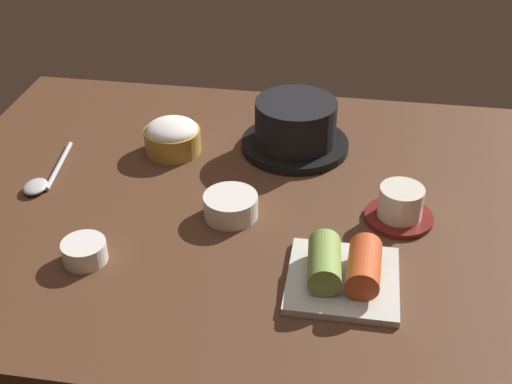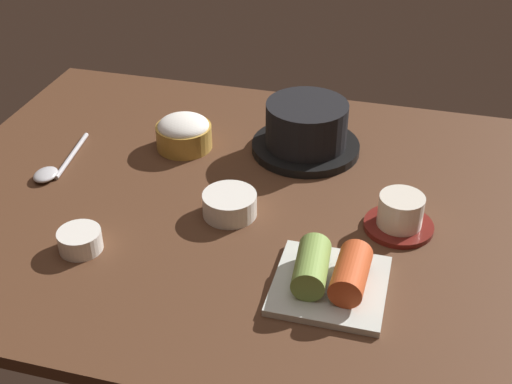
{
  "view_description": "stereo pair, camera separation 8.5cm",
  "coord_description": "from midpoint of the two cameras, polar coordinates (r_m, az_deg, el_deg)",
  "views": [
    {
      "loc": [
        15.2,
        -84.25,
        61.09
      ],
      "look_at": [
        2.0,
        -2.0,
        5.0
      ],
      "focal_mm": 47.67,
      "sensor_mm": 36.0,
      "label": 1
    },
    {
      "loc": [
        23.54,
        -82.47,
        61.09
      ],
      "look_at": [
        2.0,
        -2.0,
        5.0
      ],
      "focal_mm": 47.67,
      "sensor_mm": 36.0,
      "label": 2
    }
  ],
  "objects": [
    {
      "name": "rice_bowl",
      "position": [
        1.16,
        -4.0,
        4.97
      ],
      "size": [
        9.53,
        9.53,
        5.77
      ],
      "color": "#B78C38",
      "rests_on": "dining_table"
    },
    {
      "name": "kimchi_plate",
      "position": [
        0.88,
        9.08,
        -7.05
      ],
      "size": [
        14.37,
        14.37,
        5.29
      ],
      "color": "silver",
      "rests_on": "dining_table"
    },
    {
      "name": "stone_pot",
      "position": [
        1.15,
        6.38,
        5.23
      ],
      "size": [
        18.39,
        18.39,
        8.83
      ],
      "color": "black",
      "rests_on": "dining_table"
    },
    {
      "name": "tea_cup_with_saucer",
      "position": [
        1.0,
        14.42,
        -1.91
      ],
      "size": [
        10.04,
        10.04,
        5.45
      ],
      "color": "maroon",
      "rests_on": "dining_table"
    },
    {
      "name": "banchan_cup_center",
      "position": [
        1.0,
        0.22,
        -1.06
      ],
      "size": [
        8.04,
        8.04,
        3.48
      ],
      "color": "white",
      "rests_on": "dining_table"
    },
    {
      "name": "dining_table",
      "position": [
        1.05,
        1.56,
        -1.14
      ],
      "size": [
        100.0,
        76.0,
        2.0
      ],
      "primitive_type": "cube",
      "color": "#4C2D1C",
      "rests_on": "ground"
    },
    {
      "name": "spoon",
      "position": [
        1.14,
        -14.58,
        1.86
      ],
      "size": [
        3.98,
        16.53,
        1.35
      ],
      "color": "#B7B7BC",
      "rests_on": "dining_table"
    },
    {
      "name": "side_bowl_near",
      "position": [
        0.95,
        -12.1,
        -4.01
      ],
      "size": [
        6.04,
        6.04,
        2.96
      ],
      "color": "white",
      "rests_on": "dining_table"
    }
  ]
}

